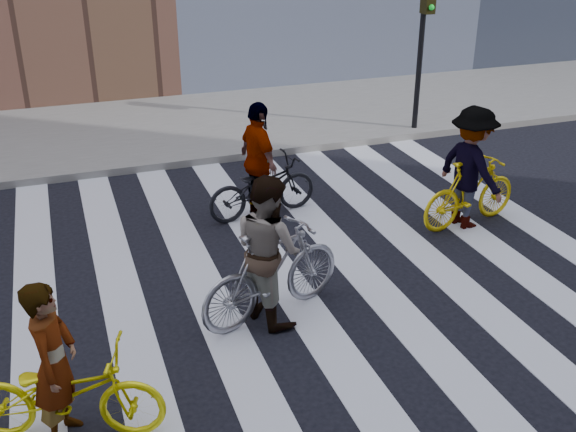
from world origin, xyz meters
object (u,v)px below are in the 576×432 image
rider_mid (268,249)px  bike_dark_rear (262,187)px  bike_yellow_left (65,393)px  rider_left (54,363)px  traffic_signal (424,32)px  rider_rear (259,161)px  bike_yellow_right (470,192)px  bike_silver_mid (272,272)px  rider_right (471,168)px

rider_mid → bike_dark_rear: bearing=-34.4°
bike_yellow_left → rider_left: 0.37m
traffic_signal → rider_rear: 5.66m
rider_left → rider_mid: size_ratio=0.91×
bike_yellow_right → rider_left: (-6.44, -2.83, 0.30)m
rider_mid → rider_rear: 3.05m
bike_dark_rear → rider_left: (-3.40, -4.29, 0.36)m
bike_dark_rear → rider_mid: (-0.85, -2.94, 0.45)m
bike_silver_mid → rider_left: 2.94m
traffic_signal → rider_left: bearing=-137.7°
traffic_signal → rider_mid: 8.14m
traffic_signal → bike_yellow_left: bearing=-137.5°
bike_dark_rear → rider_right: bearing=-124.4°
traffic_signal → rider_left: size_ratio=1.92×
bike_dark_rear → rider_mid: rider_mid is taller
rider_left → rider_mid: (2.55, 1.35, 0.09)m
bike_yellow_left → rider_rear: size_ratio=0.98×
bike_dark_rear → rider_rear: bearing=81.7°
bike_yellow_left → bike_silver_mid: size_ratio=0.92×
bike_yellow_right → rider_mid: 4.18m
traffic_signal → bike_dark_rear: size_ratio=1.73×
bike_silver_mid → rider_right: 4.09m
bike_silver_mid → traffic_signal: bearing=-60.6°
traffic_signal → rider_rear: size_ratio=1.70×
bike_yellow_left → rider_right: rider_right is taller
bike_silver_mid → rider_mid: size_ratio=1.08×
traffic_signal → rider_left: (-7.98, -7.26, -1.41)m
traffic_signal → bike_yellow_left: (-7.93, -7.26, -1.78)m
bike_yellow_left → bike_silver_mid: bearing=-43.6°
bike_yellow_left → bike_dark_rear: size_ratio=1.00×
bike_yellow_right → rider_rear: (-3.09, 1.46, 0.41)m
traffic_signal → bike_yellow_left: 10.90m
bike_silver_mid → rider_rear: rider_rear is taller
rider_left → bike_silver_mid: bearing=-44.0°
bike_yellow_right → traffic_signal: bearing=-29.1°
bike_yellow_left → rider_rear: 5.43m
rider_rear → bike_silver_mid: bearing=157.4°
bike_dark_rear → rider_mid: bearing=155.5°
bike_dark_rear → rider_mid: 3.10m
bike_yellow_left → bike_yellow_right: bike_yellow_right is taller
bike_silver_mid → rider_rear: (0.75, 2.94, 0.35)m
bike_dark_rear → rider_rear: size_ratio=0.99×
rider_rear → bike_yellow_left: bearing=134.1°
bike_silver_mid → rider_right: (3.79, 1.48, 0.37)m
rider_right → bike_yellow_right: bearing=-99.9°
bike_yellow_right → bike_dark_rear: bearing=54.4°
traffic_signal → rider_mid: traffic_signal is taller
traffic_signal → rider_right: (-1.59, -4.43, -1.29)m
traffic_signal → bike_dark_rear: 5.74m
bike_silver_mid → rider_rear: 3.06m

